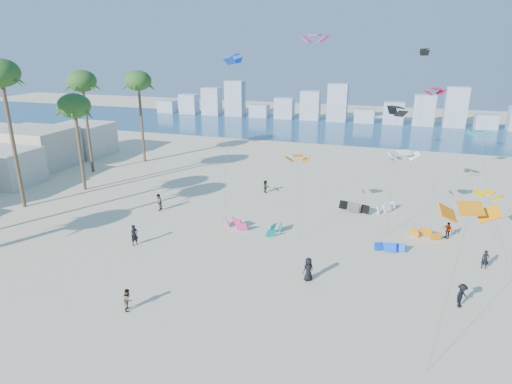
% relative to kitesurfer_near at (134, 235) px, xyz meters
% --- Properties ---
extents(ground, '(220.00, 220.00, 0.00)m').
position_rel_kitesurfer_near_xyz_m(ground, '(6.85, -11.26, -0.96)').
color(ground, beige).
rests_on(ground, ground).
extents(ocean, '(220.00, 220.00, 0.00)m').
position_rel_kitesurfer_near_xyz_m(ocean, '(6.85, 60.74, -0.96)').
color(ocean, navy).
rests_on(ocean, ground).
extents(kitesurfer_near, '(0.75, 0.84, 1.93)m').
position_rel_kitesurfer_near_xyz_m(kitesurfer_near, '(0.00, 0.00, 0.00)').
color(kitesurfer_near, black).
rests_on(kitesurfer_near, ground).
extents(kitesurfer_mid, '(0.80, 0.91, 1.58)m').
position_rel_kitesurfer_near_xyz_m(kitesurfer_mid, '(5.12, -8.87, -0.17)').
color(kitesurfer_mid, gray).
rests_on(kitesurfer_mid, ground).
extents(kitesurfers_far, '(32.01, 20.46, 1.87)m').
position_rel_kitesurfer_near_xyz_m(kitesurfers_far, '(14.94, 5.66, -0.10)').
color(kitesurfers_far, black).
rests_on(kitesurfers_far, ground).
extents(grounded_kites, '(20.66, 11.99, 1.07)m').
position_rel_kitesurfer_near_xyz_m(grounded_kites, '(17.29, 9.98, -0.50)').
color(grounded_kites, '#DB3087').
rests_on(grounded_kites, ground).
extents(flying_kites, '(25.63, 36.20, 18.56)m').
position_rel_kitesurfer_near_xyz_m(flying_kites, '(19.19, 13.09, 11.24)').
color(flying_kites, orange).
rests_on(flying_kites, ground).
extents(palm_row, '(7.94, 44.80, 15.74)m').
position_rel_kitesurfer_near_xyz_m(palm_row, '(-15.99, 4.88, 10.83)').
color(palm_row, brown).
rests_on(palm_row, ground).
extents(distant_skyline, '(85.00, 3.00, 8.40)m').
position_rel_kitesurfer_near_xyz_m(distant_skyline, '(5.67, 70.74, 2.12)').
color(distant_skyline, '#9EADBF').
rests_on(distant_skyline, ground).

